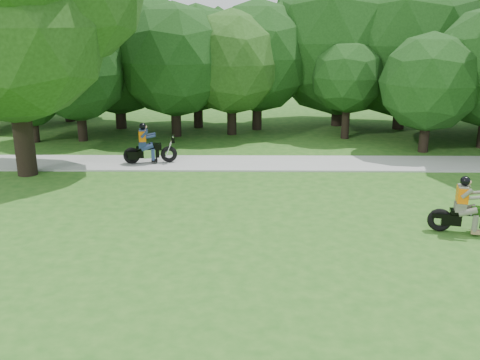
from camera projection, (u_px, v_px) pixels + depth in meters
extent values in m
plane|color=#255919|center=(367.00, 253.00, 12.47)|extent=(100.00, 100.00, 0.00)
cube|color=#9A9A95|center=(321.00, 163.00, 20.13)|extent=(60.00, 2.20, 0.06)
cylinder|color=black|center=(346.00, 120.00, 24.28)|extent=(0.36, 0.36, 1.74)
sphere|color=#143510|center=(348.00, 76.00, 23.72)|extent=(3.29, 3.29, 3.29)
cylinder|color=black|center=(232.00, 115.00, 25.13)|extent=(0.44, 0.44, 1.80)
sphere|color=#204413|center=(232.00, 62.00, 24.42)|extent=(4.79, 4.79, 4.79)
cylinder|color=black|center=(257.00, 111.00, 26.26)|extent=(0.47, 0.47, 1.80)
sphere|color=#143510|center=(258.00, 56.00, 25.50)|extent=(5.35, 5.35, 5.35)
cylinder|color=black|center=(16.00, 105.00, 28.16)|extent=(0.53, 0.53, 1.80)
sphere|color=#143510|center=(9.00, 45.00, 27.27)|extent=(6.69, 6.69, 6.69)
cylinder|color=black|center=(35.00, 130.00, 23.62)|extent=(0.31, 0.31, 1.09)
sphere|color=#143510|center=(32.00, 101.00, 23.25)|extent=(2.25, 2.25, 2.25)
cylinder|color=black|center=(82.00, 123.00, 23.80)|extent=(0.41, 0.41, 1.63)
sphere|color=#143510|center=(77.00, 73.00, 23.17)|extent=(4.27, 4.27, 4.27)
cylinder|color=black|center=(198.00, 110.00, 26.80)|extent=(0.46, 0.46, 1.71)
sphere|color=#143510|center=(197.00, 59.00, 26.07)|extent=(5.20, 5.20, 5.20)
cylinder|color=black|center=(120.00, 110.00, 26.54)|extent=(0.52, 0.52, 1.80)
sphere|color=#143510|center=(116.00, 49.00, 25.69)|extent=(6.38, 6.38, 6.38)
cylinder|color=black|center=(424.00, 134.00, 21.79)|extent=(0.40, 0.40, 1.54)
sphere|color=#143510|center=(430.00, 83.00, 21.20)|extent=(3.97, 3.97, 3.97)
cylinder|color=black|center=(399.00, 111.00, 26.41)|extent=(0.56, 0.56, 1.80)
sphere|color=#143510|center=(405.00, 43.00, 25.48)|extent=(7.20, 7.20, 7.20)
cylinder|color=black|center=(69.00, 104.00, 28.39)|extent=(0.52, 0.52, 1.80)
sphere|color=#143510|center=(64.00, 47.00, 27.53)|extent=(6.40, 6.40, 6.40)
cylinder|color=black|center=(337.00, 108.00, 27.25)|extent=(0.57, 0.57, 1.80)
sphere|color=#143510|center=(341.00, 41.00, 26.30)|extent=(7.41, 7.41, 7.41)
cylinder|color=black|center=(176.00, 117.00, 24.73)|extent=(0.46, 0.46, 1.80)
sphere|color=#143510|center=(174.00, 60.00, 23.99)|extent=(5.13, 5.13, 5.13)
cylinder|color=black|center=(21.00, 115.00, 18.19)|extent=(0.68, 0.68, 4.20)
sphere|color=#204413|center=(11.00, 27.00, 17.35)|extent=(6.40, 6.40, 6.40)
torus|color=black|center=(440.00, 220.00, 13.67)|extent=(0.64, 0.32, 0.62)
cube|color=black|center=(463.00, 220.00, 13.53)|extent=(1.09, 0.46, 0.28)
cube|color=silver|center=(470.00, 221.00, 13.49)|extent=(0.48, 0.39, 0.35)
cube|color=black|center=(460.00, 211.00, 13.49)|extent=(0.51, 0.38, 0.09)
cube|color=#535545|center=(460.00, 207.00, 13.45)|extent=(0.33, 0.39, 0.21)
cube|color=#535545|center=(462.00, 195.00, 13.36)|extent=(0.31, 0.41, 0.49)
cube|color=orange|center=(462.00, 194.00, 13.35)|extent=(0.34, 0.45, 0.39)
sphere|color=black|center=(465.00, 181.00, 13.25)|extent=(0.25, 0.25, 0.25)
torus|color=black|center=(132.00, 156.00, 19.88)|extent=(0.64, 0.28, 0.62)
torus|color=black|center=(169.00, 154.00, 20.09)|extent=(0.64, 0.28, 0.62)
cube|color=black|center=(146.00, 154.00, 19.95)|extent=(1.01, 0.38, 0.28)
cube|color=silver|center=(150.00, 154.00, 19.97)|extent=(0.47, 0.37, 0.36)
cube|color=black|center=(155.00, 147.00, 19.93)|extent=(0.50, 0.34, 0.23)
cube|color=black|center=(143.00, 148.00, 19.87)|extent=(0.50, 0.36, 0.09)
cylinder|color=silver|center=(170.00, 146.00, 20.01)|extent=(0.35, 0.10, 0.80)
cylinder|color=silver|center=(173.00, 136.00, 19.92)|extent=(0.13, 0.57, 0.03)
cube|color=black|center=(133.00, 156.00, 19.69)|extent=(0.39, 0.17, 0.30)
cube|color=black|center=(133.00, 153.00, 20.06)|extent=(0.39, 0.17, 0.30)
cube|color=navy|center=(142.00, 145.00, 19.83)|extent=(0.32, 0.38, 0.21)
cube|color=navy|center=(142.00, 136.00, 19.74)|extent=(0.29, 0.41, 0.50)
cube|color=orange|center=(142.00, 136.00, 19.74)|extent=(0.32, 0.45, 0.39)
sphere|color=black|center=(143.00, 126.00, 19.64)|extent=(0.25, 0.25, 0.25)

